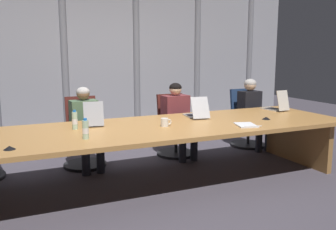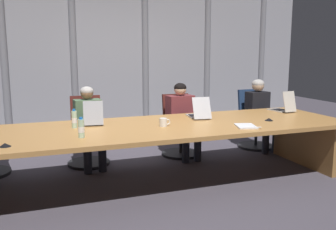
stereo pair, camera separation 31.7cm
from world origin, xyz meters
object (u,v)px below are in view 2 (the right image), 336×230
laptop_left_mid (93,119)px  person_center (183,116)px  office_chair_left_mid (88,139)px  water_bottle_primary (81,128)px  laptop_right_mid (283,108)px  conference_mic_left_side (5,145)px  person_left_mid (89,122)px  office_chair_right_mid (255,126)px  office_chair_center (180,132)px  spiral_notepad (246,126)px  person_right_mid (260,110)px  laptop_center (198,113)px  conference_mic_middle (269,119)px  coffee_mug_near (164,122)px  water_bottle_secondary (74,119)px

laptop_left_mid → person_center: 1.56m
office_chair_left_mid → water_bottle_primary: size_ratio=4.49×
laptop_right_mid → conference_mic_left_side: size_ratio=3.83×
person_left_mid → conference_mic_left_side: bearing=-39.2°
office_chair_right_mid → laptop_left_mid: bearing=-76.5°
office_chair_center → person_left_mid: 1.46m
spiral_notepad → person_right_mid: bearing=67.0°
person_center → conference_mic_left_side: bearing=-65.0°
person_left_mid → water_bottle_primary: bearing=-15.6°
person_right_mid → water_bottle_primary: size_ratio=5.33×
laptop_right_mid → laptop_center: bearing=84.3°
laptop_left_mid → office_chair_right_mid: size_ratio=0.42×
office_chair_center → conference_mic_left_side: bearing=-56.9°
office_chair_center → person_left_mid: (-1.42, -0.16, 0.28)m
laptop_right_mid → spiral_notepad: (-1.13, -0.80, -0.05)m
person_center → conference_mic_middle: 1.36m
laptop_right_mid → office_chair_center: 1.61m
coffee_mug_near → person_right_mid: bearing=26.3°
water_bottle_primary → office_chair_left_mid: bearing=80.0°
laptop_left_mid → water_bottle_primary: (-0.23, -0.69, 0.04)m
laptop_right_mid → water_bottle_secondary: (-3.06, -0.16, 0.04)m
laptop_left_mid → office_chair_center: bearing=-54.9°
person_center → spiral_notepad: bearing=4.8°
laptop_right_mid → conference_mic_middle: size_ratio=3.83×
laptop_center → water_bottle_secondary: (-1.66, -0.13, 0.05)m
laptop_right_mid → conference_mic_left_side: laptop_right_mid is taller
laptop_center → person_left_mid: bearing=74.1°
laptop_center → laptop_right_mid: 1.40m
laptop_left_mid → laptop_right_mid: 2.81m
office_chair_left_mid → coffee_mug_near: office_chair_left_mid is taller
laptop_left_mid → laptop_center: laptop_left_mid is taller
laptop_left_mid → office_chair_center: 1.69m
office_chair_right_mid → conference_mic_left_side: 4.12m
office_chair_right_mid → coffee_mug_near: (-2.06, -1.18, 0.41)m
person_left_mid → water_bottle_secondary: (-0.27, -0.73, 0.19)m
office_chair_left_mid → office_chair_right_mid: (2.81, -0.00, -0.00)m
office_chair_center → water_bottle_primary: bearing=-49.4°
laptop_left_mid → person_left_mid: 0.60m
office_chair_left_mid → conference_mic_left_side: (-0.98, -1.57, 0.38)m
office_chair_left_mid → coffee_mug_near: size_ratio=7.12×
coffee_mug_near → water_bottle_primary: bearing=-165.5°
office_chair_right_mid → spiral_notepad: (-1.14, -1.54, 0.37)m
person_center → spiral_notepad: size_ratio=3.21×
water_bottle_secondary → spiral_notepad: size_ratio=0.64×
water_bottle_primary → spiral_notepad: bearing=-3.2°
laptop_center → conference_mic_left_side: (-2.37, -0.79, -0.04)m
person_right_mid → coffee_mug_near: bearing=-67.4°
person_left_mid → spiral_notepad: size_ratio=3.19×
laptop_left_mid → office_chair_right_mid: bearing=-67.2°
spiral_notepad → person_left_mid: bearing=156.8°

